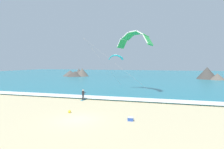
# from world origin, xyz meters

# --- Properties ---
(ground_plane) EXTENTS (200.00, 200.00, 0.00)m
(ground_plane) POSITION_xyz_m (0.00, 0.00, 0.00)
(ground_plane) COLOR beige
(sea) EXTENTS (200.00, 120.00, 0.20)m
(sea) POSITION_xyz_m (0.00, 70.55, 0.10)
(sea) COLOR teal
(sea) RESTS_ON ground
(surf_foam) EXTENTS (200.00, 2.67, 0.04)m
(surf_foam) POSITION_xyz_m (0.00, 11.55, 0.22)
(surf_foam) COLOR white
(surf_foam) RESTS_ON sea
(surfboard) EXTENTS (0.55, 1.43, 0.09)m
(surfboard) POSITION_xyz_m (-3.63, 9.78, 0.03)
(surfboard) COLOR #239EC6
(surfboard) RESTS_ON ground
(kitesurfer) EXTENTS (0.55, 0.54, 1.69)m
(kitesurfer) POSITION_xyz_m (-3.63, 9.80, 0.94)
(kitesurfer) COLOR #232328
(kitesurfer) RESTS_ON ground
(kite_primary) EXTENTS (10.54, 11.67, 10.82)m
(kite_primary) POSITION_xyz_m (3.14, 18.76, 10.77)
(kite_primary) COLOR green
(kite_distant) EXTENTS (6.08, 1.62, 2.19)m
(kite_distant) POSITION_xyz_m (-9.15, 52.37, 8.25)
(kite_distant) COLOR teal
(headland_right) EXTENTS (9.03, 9.36, 4.44)m
(headland_right) POSITION_xyz_m (23.87, 55.85, 1.95)
(headland_right) COLOR #47423D
(headland_right) RESTS_ON ground
(headland_left) EXTENTS (11.97, 8.61, 3.65)m
(headland_left) POSITION_xyz_m (-27.70, 56.38, 1.48)
(headland_left) COLOR #56514C
(headland_left) RESTS_ON ground
(cooler_box) EXTENTS (0.58, 0.38, 0.40)m
(cooler_box) POSITION_xyz_m (5.50, 1.10, 0.20)
(cooler_box) COLOR #2D51B2
(cooler_box) RESTS_ON ground
(beach_ball) EXTENTS (0.35, 0.35, 0.35)m
(beach_ball) POSITION_xyz_m (-2.00, 2.21, 0.17)
(beach_ball) COLOR yellow
(beach_ball) RESTS_ON ground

